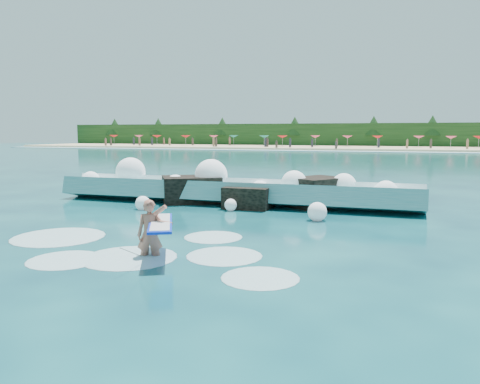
{
  "coord_description": "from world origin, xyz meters",
  "views": [
    {
      "loc": [
        6.47,
        -12.68,
        3.19
      ],
      "look_at": [
        1.5,
        2.0,
        1.2
      ],
      "focal_mm": 35.0,
      "sensor_mm": 36.0,
      "label": 1
    }
  ],
  "objects": [
    {
      "name": "wet_band",
      "position": [
        0.0,
        67.0,
        0.04
      ],
      "size": [
        140.0,
        5.0,
        0.08
      ],
      "primitive_type": "cube",
      "color": "silver",
      "rests_on": "ground"
    },
    {
      "name": "treeline",
      "position": [
        0.0,
        88.0,
        2.5
      ],
      "size": [
        140.0,
        4.0,
        5.0
      ],
      "primitive_type": "cube",
      "color": "black",
      "rests_on": "ground"
    },
    {
      "name": "surf_foam",
      "position": [
        -0.56,
        -1.83,
        0.0
      ],
      "size": [
        9.26,
        5.43,
        0.14
      ],
      "color": "silver",
      "rests_on": "ground"
    },
    {
      "name": "breaking_wave",
      "position": [
        -0.57,
        7.01,
        0.49
      ],
      "size": [
        16.33,
        2.62,
        1.41
      ],
      "color": "teal",
      "rests_on": "ground"
    },
    {
      "name": "ground",
      "position": [
        0.0,
        0.0,
        0.0
      ],
      "size": [
        200.0,
        200.0,
        0.0
      ],
      "primitive_type": "plane",
      "color": "#072D3C",
      "rests_on": "ground"
    },
    {
      "name": "beach",
      "position": [
        0.0,
        78.0,
        0.2
      ],
      "size": [
        140.0,
        20.0,
        0.4
      ],
      "primitive_type": "cube",
      "color": "tan",
      "rests_on": "ground"
    },
    {
      "name": "beachgoers",
      "position": [
        -5.89,
        75.58,
        1.12
      ],
      "size": [
        105.82,
        13.68,
        1.94
      ],
      "color": "#3F332D",
      "rests_on": "ground"
    },
    {
      "name": "surfer_with_board",
      "position": [
        0.62,
        -2.36,
        0.67
      ],
      "size": [
        1.62,
        2.93,
        1.8
      ],
      "color": "#A35F4C",
      "rests_on": "ground"
    },
    {
      "name": "rock_cluster",
      "position": [
        0.16,
        6.75,
        0.47
      ],
      "size": [
        8.61,
        3.31,
        1.49
      ],
      "color": "black",
      "rests_on": "ground"
    },
    {
      "name": "wave_spray",
      "position": [
        -1.33,
        6.87,
        1.0
      ],
      "size": [
        14.66,
        4.29,
        2.03
      ],
      "color": "white",
      "rests_on": "ground"
    },
    {
      "name": "beach_umbrellas",
      "position": [
        0.08,
        79.88,
        2.25
      ],
      "size": [
        113.0,
        6.52,
        0.5
      ],
      "color": "red",
      "rests_on": "ground"
    }
  ]
}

